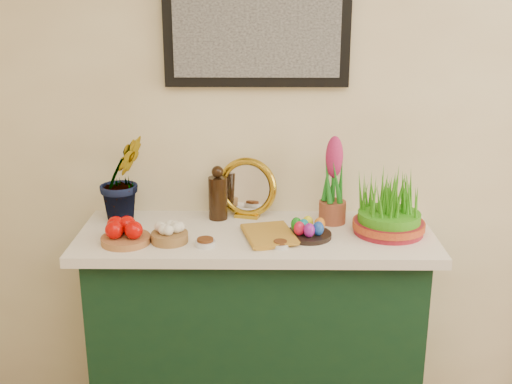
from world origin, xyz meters
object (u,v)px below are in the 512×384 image
mirror (247,188)px  book (246,236)px  hyacinth_green (122,165)px  sideboard (256,335)px  wheatgrass_sabzeh (390,209)px

mirror → book: 0.29m
hyacinth_green → mirror: size_ratio=1.82×
mirror → book: bearing=-89.5°
book → hyacinth_green: bearing=143.1°
hyacinth_green → mirror: hyacinth_green is taller
sideboard → book: size_ratio=5.44×
sideboard → hyacinth_green: 0.90m
mirror → sideboard: bearing=-77.7°
hyacinth_green → wheatgrass_sabzeh: (1.07, -0.14, -0.14)m
sideboard → hyacinth_green: bearing=166.7°
mirror → book: (0.00, -0.27, -0.11)m
mirror → hyacinth_green: bearing=-174.1°
book → wheatgrass_sabzeh: (0.56, 0.08, 0.08)m
hyacinth_green → sideboard: bearing=-53.7°
hyacinth_green → book: 0.60m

